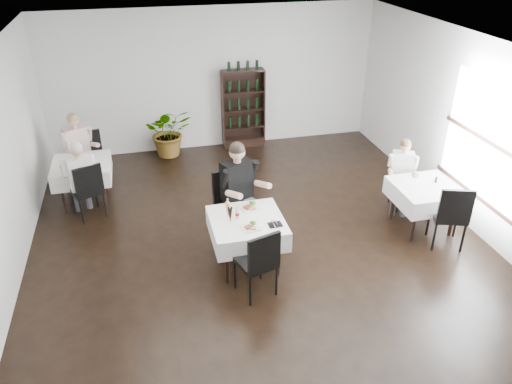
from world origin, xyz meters
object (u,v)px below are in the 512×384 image
wine_shelf (243,110)px  diner_main (241,186)px  potted_tree (169,132)px  main_table (247,228)px

wine_shelf → diner_main: 3.77m
wine_shelf → potted_tree: 1.68m
main_table → potted_tree: (-0.75, 4.20, -0.09)m
wine_shelf → main_table: (-0.90, -4.31, -0.23)m
main_table → diner_main: size_ratio=0.62×
main_table → potted_tree: 4.27m
potted_tree → diner_main: size_ratio=0.64×
diner_main → potted_tree: bearing=102.6°
diner_main → wine_shelf: bearing=77.0°
wine_shelf → main_table: size_ratio=1.70×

